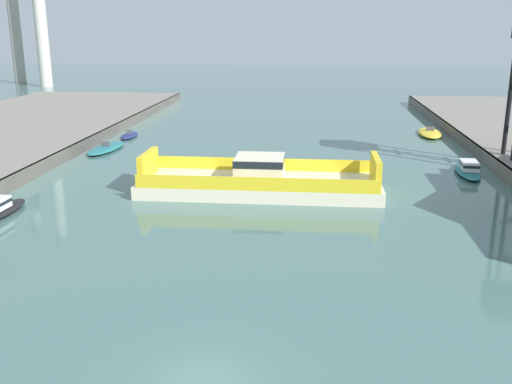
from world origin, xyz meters
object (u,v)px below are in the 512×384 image
(chain_ferry, at_px, (260,181))
(moored_boat_upstream_a, at_px, (468,169))
(moored_boat_far_left, at_px, (129,135))
(moored_boat_mid_left, at_px, (106,148))
(moored_boat_far_right, at_px, (430,133))

(chain_ferry, xyz_separation_m, moored_boat_upstream_a, (19.22, 8.11, -0.48))
(moored_boat_far_left, height_order, moored_boat_upstream_a, moored_boat_upstream_a)
(moored_boat_far_left, xyz_separation_m, moored_boat_upstream_a, (38.23, -15.81, 0.29))
(moored_boat_mid_left, relative_size, moored_boat_upstream_a, 1.10)
(moored_boat_far_right, xyz_separation_m, moored_boat_upstream_a, (-0.38, -21.12, 0.22))
(moored_boat_far_right, distance_m, moored_boat_upstream_a, 21.12)
(moored_boat_far_right, bearing_deg, chain_ferry, -123.84)
(chain_ferry, xyz_separation_m, moored_boat_mid_left, (-19.09, 15.58, -0.73))
(moored_boat_far_left, bearing_deg, moored_boat_far_right, 7.82)
(chain_ferry, relative_size, moored_boat_far_right, 2.45)
(chain_ferry, height_order, moored_boat_upstream_a, chain_ferry)
(moored_boat_far_left, bearing_deg, moored_boat_mid_left, -90.53)
(moored_boat_mid_left, bearing_deg, moored_boat_upstream_a, -11.03)
(chain_ferry, distance_m, moored_boat_upstream_a, 20.86)
(moored_boat_far_right, bearing_deg, moored_boat_upstream_a, -91.02)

